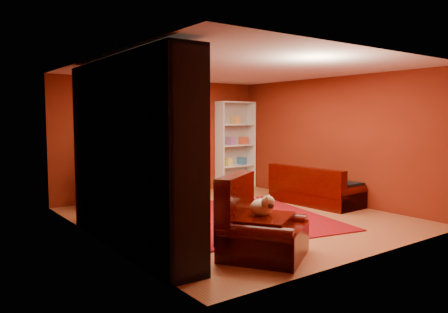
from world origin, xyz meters
TOP-DOWN VIEW (x-y plane):
  - floor at (0.00, 0.00)m, footprint 5.00×5.50m
  - ceiling at (0.00, 0.00)m, footprint 5.00×5.50m
  - wall_back at (0.00, 2.77)m, footprint 5.00×0.05m
  - wall_left at (-2.52, 0.00)m, footprint 0.05×5.50m
  - wall_right at (2.52, 0.00)m, footprint 0.05×5.50m
  - doorway at (0.60, 2.73)m, footprint 1.06×0.60m
  - rug at (-0.02, -0.09)m, footprint 3.38×3.74m
  - media_unit at (-2.27, -0.52)m, footprint 0.59×3.32m
  - christmas_tree at (-1.39, 1.90)m, footprint 1.43×1.43m
  - gift_box_green at (-0.73, 2.18)m, footprint 0.27×0.27m
  - gift_box_red at (-1.04, 2.59)m, footprint 0.22×0.22m
  - white_bookshelf at (1.95, 2.57)m, footprint 1.03×0.40m
  - armchair at (-1.10, -1.96)m, footprint 1.47×1.47m
  - dog at (-1.08, -1.89)m, footprint 0.50×0.47m
  - sofa at (2.02, -0.01)m, footprint 0.92×1.90m
  - coffee_table at (-0.10, -0.42)m, footprint 0.94×0.94m
  - acrylic_chair at (-0.39, 0.90)m, footprint 0.56×0.59m

SIDE VIEW (x-z plane):
  - floor at x=0.00m, z-range -0.05..0.00m
  - rug at x=-0.02m, z-range 0.00..0.02m
  - gift_box_red at x=-1.04m, z-range 0.00..0.21m
  - gift_box_green at x=-0.73m, z-range 0.00..0.25m
  - coffee_table at x=-0.10m, z-range -0.04..0.43m
  - sofa at x=2.02m, z-range 0.00..0.80m
  - armchair at x=-1.10m, z-range 0.00..0.83m
  - acrylic_chair at x=-0.39m, z-range 0.00..0.87m
  - dog at x=-1.08m, z-range 0.48..0.76m
  - christmas_tree at x=-1.39m, z-range -0.03..1.99m
  - doorway at x=0.60m, z-range -0.03..2.13m
  - white_bookshelf at x=1.95m, z-range -0.03..2.18m
  - media_unit at x=-2.27m, z-range 0.00..2.54m
  - wall_back at x=0.00m, z-range 0.00..2.60m
  - wall_left at x=-2.52m, z-range 0.00..2.60m
  - wall_right at x=2.52m, z-range 0.00..2.60m
  - ceiling at x=0.00m, z-range 2.60..2.65m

